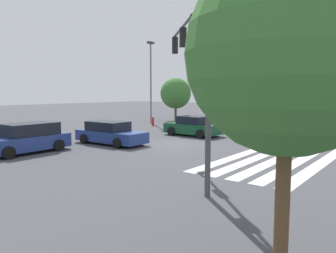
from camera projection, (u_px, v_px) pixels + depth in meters
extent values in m
plane|color=#47474C|center=(168.00, 144.00, 20.56)|extent=(133.92, 133.92, 0.00)
cube|color=silver|center=(321.00, 163.00, 15.05)|extent=(10.44, 0.60, 0.01)
cube|color=silver|center=(300.00, 161.00, 15.63)|extent=(10.44, 0.60, 0.01)
cube|color=silver|center=(280.00, 158.00, 16.22)|extent=(10.44, 0.60, 0.01)
cube|color=silver|center=(262.00, 156.00, 16.80)|extent=(10.44, 0.60, 0.01)
cube|color=silver|center=(244.00, 154.00, 17.38)|extent=(10.44, 0.60, 0.01)
cylinder|color=#47474C|center=(209.00, 94.00, 9.97)|extent=(0.18, 0.18, 6.39)
cylinder|color=#47474C|center=(187.00, 22.00, 13.48)|extent=(5.56, 5.56, 0.12)
cube|color=black|center=(194.00, 26.00, 12.00)|extent=(0.40, 0.40, 0.84)
sphere|color=red|center=(193.00, 27.00, 12.16)|extent=(0.16, 0.16, 0.16)
cube|color=black|center=(183.00, 37.00, 14.48)|extent=(0.40, 0.40, 0.84)
sphere|color=gold|center=(182.00, 38.00, 14.64)|extent=(0.16, 0.16, 0.16)
cube|color=black|center=(175.00, 45.00, 16.97)|extent=(0.40, 0.40, 0.84)
sphere|color=green|center=(175.00, 46.00, 17.12)|extent=(0.16, 0.16, 0.16)
cube|color=navy|center=(111.00, 136.00, 20.57)|extent=(1.95, 4.83, 0.67)
cube|color=black|center=(108.00, 126.00, 20.66)|extent=(1.70, 2.61, 0.58)
cylinder|color=black|center=(138.00, 140.00, 20.46)|extent=(0.24, 0.61, 0.60)
cylinder|color=black|center=(117.00, 143.00, 18.98)|extent=(0.24, 0.61, 0.60)
cylinder|color=black|center=(106.00, 136.00, 22.21)|extent=(0.24, 0.61, 0.60)
cylinder|color=black|center=(84.00, 139.00, 20.73)|extent=(0.24, 0.61, 0.60)
cube|color=#144728|center=(193.00, 129.00, 24.52)|extent=(1.98, 4.25, 0.71)
cube|color=black|center=(194.00, 120.00, 24.42)|extent=(1.74, 2.13, 0.57)
cylinder|color=black|center=(171.00, 131.00, 24.63)|extent=(0.24, 0.65, 0.64)
cylinder|color=black|center=(186.00, 129.00, 26.10)|extent=(0.24, 0.65, 0.64)
cylinder|color=black|center=(200.00, 134.00, 22.98)|extent=(0.24, 0.65, 0.64)
cylinder|color=black|center=(215.00, 131.00, 24.45)|extent=(0.24, 0.65, 0.64)
cube|color=navy|center=(25.00, 143.00, 17.59)|extent=(4.63, 2.05, 0.75)
cube|color=black|center=(30.00, 129.00, 17.78)|extent=(2.77, 1.81, 0.66)
cylinder|color=black|center=(9.00, 153.00, 15.90)|extent=(0.64, 0.24, 0.64)
cylinder|color=black|center=(59.00, 145.00, 18.17)|extent=(0.64, 0.24, 0.64)
cylinder|color=black|center=(39.00, 142.00, 19.33)|extent=(0.64, 0.24, 0.64)
cube|color=#144728|center=(234.00, 119.00, 33.07)|extent=(4.85, 1.74, 0.70)
cube|color=black|center=(236.00, 113.00, 33.23)|extent=(2.73, 1.56, 0.60)
cylinder|color=black|center=(236.00, 123.00, 31.37)|extent=(0.61, 0.22, 0.61)
cylinder|color=black|center=(219.00, 122.00, 32.46)|extent=(0.61, 0.22, 0.61)
cylinder|color=black|center=(249.00, 121.00, 33.73)|extent=(0.61, 0.22, 0.61)
cylinder|color=black|center=(233.00, 120.00, 34.81)|extent=(0.61, 0.22, 0.61)
cylinder|color=slate|center=(151.00, 84.00, 33.69)|extent=(0.16, 0.16, 8.14)
cube|color=#333338|center=(151.00, 43.00, 33.25)|extent=(0.80, 0.36, 0.20)
cylinder|color=brown|center=(282.00, 209.00, 5.76)|extent=(0.26, 0.26, 2.45)
sphere|color=#3D7533|center=(288.00, 53.00, 5.47)|extent=(3.49, 3.49, 3.49)
cylinder|color=brown|center=(176.00, 113.00, 37.22)|extent=(0.26, 0.26, 1.63)
sphere|color=#3D7533|center=(176.00, 93.00, 36.98)|extent=(3.48, 3.48, 3.48)
cylinder|color=red|center=(153.00, 122.00, 31.71)|extent=(0.22, 0.22, 0.70)
sphere|color=red|center=(153.00, 118.00, 31.67)|extent=(0.20, 0.20, 0.20)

